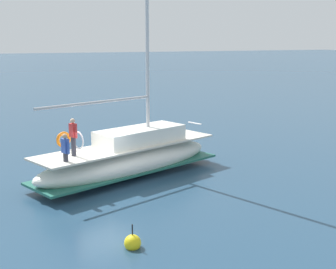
# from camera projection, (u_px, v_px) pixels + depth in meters

# --- Properties ---
(ground_plane) EXTENTS (400.00, 400.00, 0.00)m
(ground_plane) POSITION_uv_depth(u_px,v_px,m) (103.00, 188.00, 19.76)
(ground_plane) COLOR navy
(main_sailboat) EXTENTS (5.32, 9.87, 14.46)m
(main_sailboat) POSITION_uv_depth(u_px,v_px,m) (130.00, 157.00, 21.33)
(main_sailboat) COLOR white
(main_sailboat) RESTS_ON ground
(mooring_buoy) EXTENTS (0.52, 0.52, 0.86)m
(mooring_buoy) POSITION_uv_depth(u_px,v_px,m) (133.00, 243.00, 14.08)
(mooring_buoy) COLOR yellow
(mooring_buoy) RESTS_ON ground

